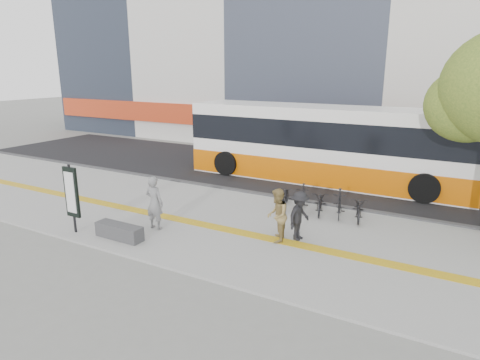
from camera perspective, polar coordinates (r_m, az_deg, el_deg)
The scene contains 12 objects.
ground at distance 12.69m, azimuth -3.76°, elevation -8.69°, with size 120.00×120.00×0.00m, color gray.
sidewalk at distance 13.86m, azimuth -0.40°, elevation -6.37°, with size 40.00×7.00×0.08m, color gray.
tactile_strip at distance 13.44m, azimuth -1.45°, elevation -6.87°, with size 40.00×0.45×0.01m, color gold.
street at distance 20.42m, azimuth 10.01°, elevation 0.46°, with size 40.00×8.00×0.06m, color black.
curb at distance 16.81m, azimuth 5.48°, elevation -2.42°, with size 40.00×0.25×0.14m, color #353537.
bench at distance 13.26m, azimuth -16.22°, elevation -6.79°, with size 1.60×0.45×0.45m, color #353537.
signboard at distance 13.89m, azimuth -22.11°, elevation -1.69°, with size 0.55×0.10×2.20m.
bus at distance 19.41m, azimuth 11.54°, elevation 4.55°, with size 12.76×3.02×3.40m.
bicycle_row at distance 15.11m, azimuth 10.99°, elevation -2.89°, with size 3.67×1.69×0.93m.
seated_woman at distance 13.57m, azimuth -11.66°, elevation -3.08°, with size 0.64×0.42×1.75m, color black.
pedestrian_tan at distance 12.40m, azimuth 5.11°, elevation -4.87°, with size 0.79×0.62×1.62m, color olive.
pedestrian_dark at distance 12.61m, azimuth 8.15°, elevation -4.90°, with size 0.98×0.56×1.51m, color black.
Camera 1 is at (6.35, -9.73, 5.12)m, focal length 31.10 mm.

